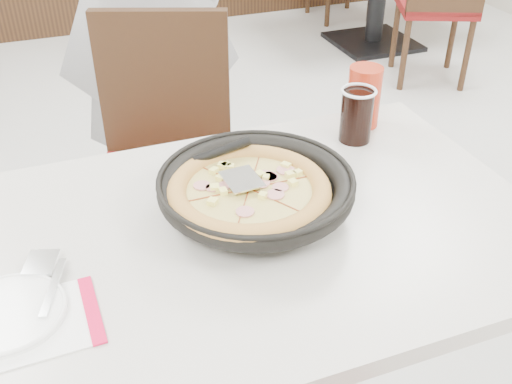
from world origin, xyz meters
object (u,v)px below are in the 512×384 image
object	(u,v)px
main_table	(254,349)
pizza_pan	(256,195)
bg_chair_right_near	(437,1)
chair_far	(163,178)
pizza	(249,198)
side_plate	(8,314)
cola_glass	(356,117)
red_cup	(364,97)

from	to	relation	value
main_table	pizza_pan	size ratio (longest dim) A/B	3.38
bg_chair_right_near	chair_far	bearing A→B (deg)	-122.63
main_table	pizza	world-z (taller)	pizza
main_table	bg_chair_right_near	bearing A→B (deg)	46.59
pizza	side_plate	bearing A→B (deg)	-166.62
pizza_pan	cola_glass	world-z (taller)	cola_glass
pizza	bg_chair_right_near	size ratio (longest dim) A/B	0.33
cola_glass	bg_chair_right_near	world-z (taller)	bg_chair_right_near
side_plate	pizza_pan	bearing A→B (deg)	15.73
pizza_pan	bg_chair_right_near	distance (m)	2.72
main_table	red_cup	distance (m)	0.70
bg_chair_right_near	pizza	bearing A→B (deg)	-110.50
pizza	bg_chair_right_near	distance (m)	2.76
chair_far	pizza_pan	world-z (taller)	chair_far
main_table	side_plate	xyz separation A→B (m)	(-0.48, -0.10, 0.38)
side_plate	red_cup	world-z (taller)	red_cup
cola_glass	bg_chair_right_near	size ratio (longest dim) A/B	0.14
side_plate	cola_glass	world-z (taller)	cola_glass
red_cup	cola_glass	bearing A→B (deg)	-129.94
red_cup	bg_chair_right_near	bearing A→B (deg)	48.93
pizza_pan	pizza	distance (m)	0.04
pizza	red_cup	distance (m)	0.53
chair_far	pizza	distance (m)	0.74
red_cup	side_plate	bearing A→B (deg)	-155.20
chair_far	bg_chair_right_near	size ratio (longest dim) A/B	1.00
side_plate	main_table	bearing A→B (deg)	11.76
chair_far	pizza_pan	size ratio (longest dim) A/B	2.67
cola_glass	chair_far	bearing A→B (deg)	134.68
chair_far	pizza	world-z (taller)	chair_far
pizza_pan	cola_glass	distance (m)	0.40
pizza	red_cup	size ratio (longest dim) A/B	1.95
pizza_pan	bg_chair_right_near	xyz separation A→B (m)	(1.86, 1.95, -0.32)
pizza_pan	red_cup	xyz separation A→B (m)	(0.41, 0.28, 0.04)
pizza	cola_glass	bearing A→B (deg)	32.33
cola_glass	red_cup	world-z (taller)	red_cup
bg_chair_right_near	red_cup	bearing A→B (deg)	-107.91
main_table	red_cup	xyz separation A→B (m)	(0.43, 0.32, 0.45)
main_table	chair_far	distance (m)	0.68
pizza_pan	bg_chair_right_near	size ratio (longest dim) A/B	0.37
pizza_pan	side_plate	xyz separation A→B (m)	(-0.50, -0.14, -0.03)
chair_far	cola_glass	world-z (taller)	chair_far
pizza_pan	main_table	bearing A→B (deg)	-116.81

